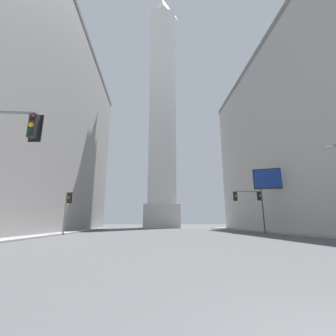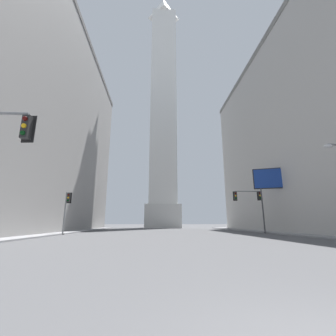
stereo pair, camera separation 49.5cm
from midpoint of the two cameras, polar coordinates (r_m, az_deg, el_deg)
name	(u,v)px [view 2 (the right image)]	position (r m, az deg, el deg)	size (l,w,h in m)	color
sidewalk_left	(17,237)	(27.03, -33.48, -14.32)	(5.00, 72.30, 0.15)	gray
sidewalk_right	(322,235)	(29.65, 34.89, -13.88)	(5.00, 72.30, 0.15)	gray
obelisk	(163,103)	(71.72, -1.04, 16.15)	(9.47, 9.47, 77.16)	silver
traffic_light_mid_right	(253,201)	(34.09, 21.10, -7.73)	(4.27, 0.52, 5.81)	slate
traffic_light_mid_left	(67,206)	(30.33, -23.92, -8.85)	(0.77, 0.50, 5.07)	slate
billboard_sign	(274,180)	(34.38, 25.72, -2.85)	(5.14, 1.97, 8.81)	#3F3F42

